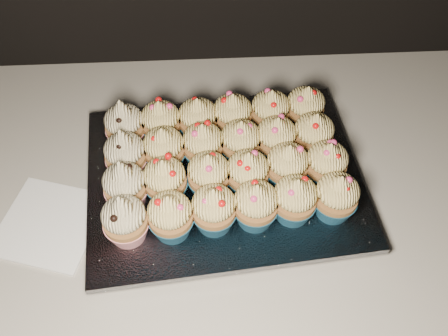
# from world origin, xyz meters

# --- Properties ---
(cabinet) EXTENTS (2.40, 0.60, 0.86)m
(cabinet) POSITION_xyz_m (0.00, 1.70, 0.43)
(cabinet) COLOR black
(cabinet) RESTS_ON ground
(worktop) EXTENTS (2.44, 0.64, 0.04)m
(worktop) POSITION_xyz_m (0.00, 1.70, 0.88)
(worktop) COLOR beige
(worktop) RESTS_ON cabinet
(napkin) EXTENTS (0.18, 0.18, 0.00)m
(napkin) POSITION_xyz_m (-0.38, 1.63, 0.90)
(napkin) COLOR white
(napkin) RESTS_ON worktop
(baking_tray) EXTENTS (0.41, 0.33, 0.02)m
(baking_tray) POSITION_xyz_m (-0.11, 1.69, 0.91)
(baking_tray) COLOR black
(baking_tray) RESTS_ON worktop
(foil_lining) EXTENTS (0.44, 0.36, 0.01)m
(foil_lining) POSITION_xyz_m (-0.11, 1.69, 0.93)
(foil_lining) COLOR silver
(foil_lining) RESTS_ON baking_tray
(cupcake_0) EXTENTS (0.06, 0.06, 0.10)m
(cupcake_0) POSITION_xyz_m (-0.25, 1.59, 0.97)
(cupcake_0) COLOR red
(cupcake_0) RESTS_ON foil_lining
(cupcake_1) EXTENTS (0.06, 0.06, 0.08)m
(cupcake_1) POSITION_xyz_m (-0.19, 1.59, 0.97)
(cupcake_1) COLOR #185274
(cupcake_1) RESTS_ON foil_lining
(cupcake_2) EXTENTS (0.06, 0.06, 0.08)m
(cupcake_2) POSITION_xyz_m (-0.13, 1.60, 0.97)
(cupcake_2) COLOR #185274
(cupcake_2) RESTS_ON foil_lining
(cupcake_3) EXTENTS (0.06, 0.06, 0.08)m
(cupcake_3) POSITION_xyz_m (-0.07, 1.61, 0.97)
(cupcake_3) COLOR #185274
(cupcake_3) RESTS_ON foil_lining
(cupcake_4) EXTENTS (0.06, 0.06, 0.08)m
(cupcake_4) POSITION_xyz_m (-0.02, 1.61, 0.97)
(cupcake_4) COLOR #185274
(cupcake_4) RESTS_ON foil_lining
(cupcake_5) EXTENTS (0.06, 0.06, 0.08)m
(cupcake_5) POSITION_xyz_m (0.04, 1.61, 0.97)
(cupcake_5) COLOR #185274
(cupcake_5) RESTS_ON foil_lining
(cupcake_6) EXTENTS (0.06, 0.06, 0.10)m
(cupcake_6) POSITION_xyz_m (-0.26, 1.65, 0.97)
(cupcake_6) COLOR red
(cupcake_6) RESTS_ON foil_lining
(cupcake_7) EXTENTS (0.06, 0.06, 0.08)m
(cupcake_7) POSITION_xyz_m (-0.20, 1.65, 0.97)
(cupcake_7) COLOR #185274
(cupcake_7) RESTS_ON foil_lining
(cupcake_8) EXTENTS (0.06, 0.06, 0.08)m
(cupcake_8) POSITION_xyz_m (-0.14, 1.66, 0.97)
(cupcake_8) COLOR #185274
(cupcake_8) RESTS_ON foil_lining
(cupcake_9) EXTENTS (0.06, 0.06, 0.08)m
(cupcake_9) POSITION_xyz_m (-0.08, 1.66, 0.97)
(cupcake_9) COLOR #185274
(cupcake_9) RESTS_ON foil_lining
(cupcake_10) EXTENTS (0.06, 0.06, 0.08)m
(cupcake_10) POSITION_xyz_m (-0.02, 1.67, 0.97)
(cupcake_10) COLOR #185274
(cupcake_10) RESTS_ON foil_lining
(cupcake_11) EXTENTS (0.06, 0.06, 0.08)m
(cupcake_11) POSITION_xyz_m (0.04, 1.67, 0.97)
(cupcake_11) COLOR #185274
(cupcake_11) RESTS_ON foil_lining
(cupcake_12) EXTENTS (0.06, 0.06, 0.10)m
(cupcake_12) POSITION_xyz_m (-0.26, 1.70, 0.97)
(cupcake_12) COLOR red
(cupcake_12) RESTS_ON foil_lining
(cupcake_13) EXTENTS (0.06, 0.06, 0.08)m
(cupcake_13) POSITION_xyz_m (-0.20, 1.71, 0.97)
(cupcake_13) COLOR #185274
(cupcake_13) RESTS_ON foil_lining
(cupcake_14) EXTENTS (0.06, 0.06, 0.08)m
(cupcake_14) POSITION_xyz_m (-0.14, 1.72, 0.97)
(cupcake_14) COLOR #185274
(cupcake_14) RESTS_ON foil_lining
(cupcake_15) EXTENTS (0.06, 0.06, 0.08)m
(cupcake_15) POSITION_xyz_m (-0.09, 1.72, 0.97)
(cupcake_15) COLOR #185274
(cupcake_15) RESTS_ON foil_lining
(cupcake_16) EXTENTS (0.06, 0.06, 0.08)m
(cupcake_16) POSITION_xyz_m (-0.03, 1.72, 0.97)
(cupcake_16) COLOR #185274
(cupcake_16) RESTS_ON foil_lining
(cupcake_17) EXTENTS (0.06, 0.06, 0.08)m
(cupcake_17) POSITION_xyz_m (0.03, 1.73, 0.97)
(cupcake_17) COLOR #185274
(cupcake_17) RESTS_ON foil_lining
(cupcake_18) EXTENTS (0.06, 0.06, 0.10)m
(cupcake_18) POSITION_xyz_m (-0.26, 1.76, 0.97)
(cupcake_18) COLOR red
(cupcake_18) RESTS_ON foil_lining
(cupcake_19) EXTENTS (0.06, 0.06, 0.08)m
(cupcake_19) POSITION_xyz_m (-0.21, 1.77, 0.97)
(cupcake_19) COLOR #185274
(cupcake_19) RESTS_ON foil_lining
(cupcake_20) EXTENTS (0.06, 0.06, 0.08)m
(cupcake_20) POSITION_xyz_m (-0.15, 1.77, 0.97)
(cupcake_20) COLOR #185274
(cupcake_20) RESTS_ON foil_lining
(cupcake_21) EXTENTS (0.06, 0.06, 0.08)m
(cupcake_21) POSITION_xyz_m (-0.10, 1.78, 0.97)
(cupcake_21) COLOR #185274
(cupcake_21) RESTS_ON foil_lining
(cupcake_22) EXTENTS (0.06, 0.06, 0.08)m
(cupcake_22) POSITION_xyz_m (-0.04, 1.78, 0.97)
(cupcake_22) COLOR #185274
(cupcake_22) RESTS_ON foil_lining
(cupcake_23) EXTENTS (0.06, 0.06, 0.08)m
(cupcake_23) POSITION_xyz_m (0.02, 1.79, 0.97)
(cupcake_23) COLOR #185274
(cupcake_23) RESTS_ON foil_lining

